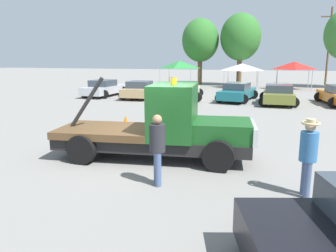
{
  "coord_description": "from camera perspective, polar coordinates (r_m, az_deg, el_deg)",
  "views": [
    {
      "loc": [
        3.37,
        -9.31,
        3.07
      ],
      "look_at": [
        0.5,
        0.0,
        1.05
      ],
      "focal_mm": 35.0,
      "sensor_mm": 36.0,
      "label": 1
    }
  ],
  "objects": [
    {
      "name": "parked_car_olive",
      "position": [
        23.46,
        18.66,
        5.19
      ],
      "size": [
        2.53,
        4.4,
        1.34
      ],
      "rotation": [
        0.0,
        0.0,
        1.58
      ],
      "color": "olive",
      "rests_on": "ground"
    },
    {
      "name": "parked_car_teal",
      "position": [
        24.55,
        11.99,
        5.81
      ],
      "size": [
        2.83,
        5.11,
        1.34
      ],
      "rotation": [
        0.0,
        0.0,
        1.42
      ],
      "color": "#196670",
      "rests_on": "ground"
    },
    {
      "name": "traffic_cone",
      "position": [
        14.98,
        -7.34,
        0.78
      ],
      "size": [
        0.4,
        0.4,
        0.55
      ],
      "color": "black",
      "rests_on": "ground"
    },
    {
      "name": "parked_car_tan",
      "position": [
        25.8,
        -4.85,
        6.3
      ],
      "size": [
        2.72,
        4.62,
        1.34
      ],
      "rotation": [
        0.0,
        0.0,
        1.65
      ],
      "color": "tan",
      "rests_on": "ground"
    },
    {
      "name": "canopy_tent_red",
      "position": [
        35.18,
        21.15,
        9.8
      ],
      "size": [
        3.18,
        3.18,
        2.75
      ],
      "color": "#9E9EA3",
      "rests_on": "ground"
    },
    {
      "name": "tree_left",
      "position": [
        39.15,
        5.66,
        14.6
      ],
      "size": [
        4.23,
        4.23,
        7.56
      ],
      "color": "brown",
      "rests_on": "ground"
    },
    {
      "name": "tow_truck",
      "position": [
        10.05,
        -0.6,
        -0.34
      ],
      "size": [
        6.24,
        2.73,
        2.51
      ],
      "rotation": [
        0.0,
        0.0,
        0.13
      ],
      "color": "black",
      "rests_on": "ground"
    },
    {
      "name": "person_near_truck",
      "position": [
        7.88,
        23.25,
        -4.1
      ],
      "size": [
        0.4,
        0.4,
        1.79
      ],
      "rotation": [
        0.0,
        0.0,
        3.31
      ],
      "color": "#475B84",
      "rests_on": "ground"
    },
    {
      "name": "ground_plane",
      "position": [
        10.37,
        -2.65,
        -5.52
      ],
      "size": [
        160.0,
        160.0,
        0.0
      ],
      "primitive_type": "plane",
      "color": "gray"
    },
    {
      "name": "utility_pole",
      "position": [
        42.57,
        26.23,
        12.64
      ],
      "size": [
        2.2,
        0.24,
        8.7
      ],
      "color": "brown",
      "rests_on": "ground"
    },
    {
      "name": "parked_car_silver",
      "position": [
        27.6,
        -11.06,
        6.48
      ],
      "size": [
        2.43,
        4.88,
        1.34
      ],
      "rotation": [
        0.0,
        0.0,
        1.56
      ],
      "color": "#B7B7BC",
      "rests_on": "ground"
    },
    {
      "name": "canopy_tent_green",
      "position": [
        35.84,
        2.01,
        10.65
      ],
      "size": [
        3.4,
        3.4,
        2.8
      ],
      "color": "#9E9EA3",
      "rests_on": "ground"
    },
    {
      "name": "parked_car_cream",
      "position": [
        25.05,
        3.36,
        6.16
      ],
      "size": [
        2.87,
        4.91,
        1.34
      ],
      "rotation": [
        0.0,
        0.0,
        1.74
      ],
      "color": "beige",
      "rests_on": "ground"
    },
    {
      "name": "tree_center",
      "position": [
        38.64,
        12.53,
        14.85
      ],
      "size": [
        4.47,
        4.47,
        7.99
      ],
      "color": "brown",
      "rests_on": "ground"
    },
    {
      "name": "person_at_hood",
      "position": [
        7.92,
        -1.87,
        -3.32
      ],
      "size": [
        0.39,
        0.39,
        1.76
      ],
      "rotation": [
        0.0,
        0.0,
        0.46
      ],
      "color": "#475B84",
      "rests_on": "ground"
    },
    {
      "name": "canopy_tent_white",
      "position": [
        35.52,
        12.77,
        9.98
      ],
      "size": [
        3.29,
        3.29,
        2.52
      ],
      "color": "#9E9EA3",
      "rests_on": "ground"
    }
  ]
}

